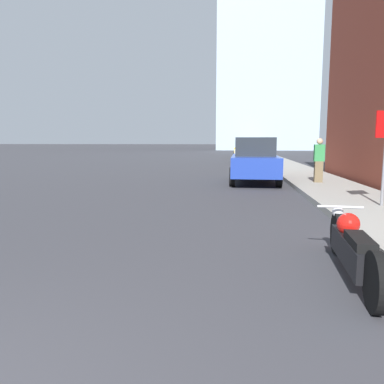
{
  "coord_description": "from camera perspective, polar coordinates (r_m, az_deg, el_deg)",
  "views": [
    {
      "loc": [
        1.99,
        -1.08,
        1.64
      ],
      "look_at": [
        1.28,
        5.17,
        0.78
      ],
      "focal_mm": 35.0,
      "sensor_mm": 36.0,
      "label": 1
    }
  ],
  "objects": [
    {
      "name": "sidewalk",
      "position": [
        41.24,
        11.01,
        5.45
      ],
      "size": [
        2.35,
        240.0,
        0.15
      ],
      "color": "gray",
      "rests_on": "ground_plane"
    },
    {
      "name": "motorcycle",
      "position": [
        4.98,
        23.2,
        -7.7
      ],
      "size": [
        0.62,
        2.56,
        0.73
      ],
      "rotation": [
        0.0,
        0.0,
        -0.08
      ],
      "color": "black",
      "rests_on": "ground_plane"
    },
    {
      "name": "parked_car_blue",
      "position": [
        15.03,
        9.51,
        4.79
      ],
      "size": [
        1.93,
        4.53,
        1.78
      ],
      "rotation": [
        0.0,
        0.0,
        -0.02
      ],
      "color": "#1E3899",
      "rests_on": "ground_plane"
    },
    {
      "name": "parked_car_silver",
      "position": [
        27.88,
        8.45,
        6.02
      ],
      "size": [
        2.01,
        4.17,
        1.62
      ],
      "rotation": [
        0.0,
        0.0,
        0.0
      ],
      "color": "#BCBCC1",
      "rests_on": "ground_plane"
    },
    {
      "name": "parked_car_yellow",
      "position": [
        38.84,
        7.78,
        6.5
      ],
      "size": [
        1.91,
        4.38,
        1.65
      ],
      "rotation": [
        0.0,
        0.0,
        -0.03
      ],
      "color": "gold",
      "rests_on": "ground_plane"
    },
    {
      "name": "pedestrian",
      "position": [
        14.31,
        18.77,
        4.63
      ],
      "size": [
        0.36,
        0.22,
        1.59
      ],
      "color": "brown",
      "rests_on": "sidewalk"
    }
  ]
}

